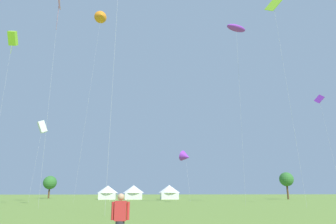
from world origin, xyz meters
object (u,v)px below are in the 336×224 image
kite_pink_diamond (59,8)px  festival_tent_left (108,192)px  kite_orange_delta (101,16)px  festival_tent_center (134,192)px  kite_white_box (42,127)px  festival_tent_right (169,191)px  tree_distant_right (50,183)px  tree_distant_left (286,179)px  kite_lime_diamond (274,6)px  kite_lime_box (13,39)px  kite_purple_delta (186,157)px  kite_purple_parafoil (236,28)px  kite_purple_diamond (320,101)px  person_spectator (120,223)px

kite_pink_diamond → festival_tent_left: kite_pink_diamond is taller
kite_orange_delta → festival_tent_center: (7.50, 20.05, -34.16)m
kite_white_box → festival_tent_right: kite_white_box is taller
tree_distant_right → kite_orange_delta: bearing=-65.1°
kite_orange_delta → tree_distant_left: bearing=20.5°
kite_lime_diamond → tree_distant_right: 71.29m
kite_lime_box → tree_distant_left: kite_lime_box is taller
kite_orange_delta → kite_purple_delta: kite_orange_delta is taller
kite_purple_parafoil → kite_white_box: 40.56m
kite_purple_parafoil → kite_pink_diamond: bearing=-167.2°
kite_white_box → tree_distant_left: 56.98m
kite_white_box → kite_purple_diamond: bearing=-18.3°
festival_tent_left → kite_purple_parafoil: bearing=-54.8°
festival_tent_center → kite_pink_diamond: bearing=-105.8°
kite_purple_delta → festival_tent_right: (-1.20, 17.56, -6.41)m
festival_tent_left → festival_tent_center: (6.12, -0.00, 0.04)m
kite_lime_diamond → kite_purple_diamond: bearing=37.1°
person_spectator → tree_distant_right: (-22.84, 77.97, 3.34)m
kite_purple_parafoil → kite_white_box: size_ratio=1.87×
kite_lime_diamond → tree_distant_right: bearing=129.1°
festival_tent_left → tree_distant_right: (-17.01, 13.61, 2.42)m
kite_lime_diamond → festival_tent_center: (-19.31, 38.69, -25.76)m
kite_lime_box → festival_tent_right: kite_lime_box is taller
kite_white_box → person_spectator: 54.14m
kite_lime_box → kite_orange_delta: 25.88m
kite_purple_diamond → tree_distant_left: (7.17, 27.38, -11.44)m
kite_purple_parafoil → festival_tent_right: kite_purple_parafoil is taller
person_spectator → tree_distant_left: (37.24, 60.95, 3.81)m
kite_lime_diamond → festival_tent_left: bearing=123.3°
kite_white_box → kite_orange_delta: (10.56, -5.12, 21.95)m
kite_pink_diamond → person_spectator: size_ratio=15.90×
kite_purple_diamond → festival_tent_left: bearing=139.4°
festival_tent_center → kite_orange_delta: bearing=-110.5°
kite_purple_delta → festival_tent_right: size_ratio=1.83×
kite_lime_diamond → kite_purple_delta: (-9.54, 21.13, -19.29)m
kite_purple_parafoil → kite_pink_diamond: (-26.86, -6.12, -2.22)m
kite_purple_diamond → festival_tent_center: size_ratio=3.45×
kite_white_box → tree_distant_left: bearing=11.8°
tree_distant_left → festival_tent_left: bearing=175.5°
kite_orange_delta → festival_tent_right: 42.71m
kite_lime_diamond → tree_distant_left: kite_lime_diamond is taller
kite_lime_diamond → kite_lime_box: bearing=-179.6°
kite_white_box → kite_purple_delta: (27.84, -2.62, -5.75)m
kite_purple_parafoil → kite_purple_delta: bearing=114.4°
kite_pink_diamond → person_spectator: bearing=-68.7°
kite_orange_delta → kite_white_box: bearing=154.2°
festival_tent_center → tree_distant_right: (-23.13, 13.61, 2.38)m
kite_white_box → kite_lime_diamond: (37.37, -23.75, 13.54)m
festival_tent_center → kite_lime_box: bearing=-111.6°
kite_pink_diamond → tree_distant_right: kite_pink_diamond is taller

